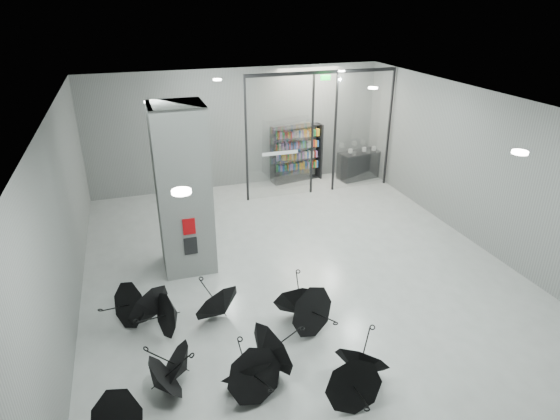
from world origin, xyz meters
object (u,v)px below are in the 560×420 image
object	(u,v)px
shop_counter	(360,165)
umbrella_cluster	(236,348)
column	(183,190)
bookshelf	(297,154)

from	to	relation	value
shop_counter	umbrella_cluster	xyz separation A→B (m)	(-6.51, -7.95, -0.19)
column	umbrella_cluster	world-z (taller)	column
column	bookshelf	bearing A→B (deg)	46.40
shop_counter	umbrella_cluster	world-z (taller)	shop_counter
column	umbrella_cluster	size ratio (longest dim) A/B	0.75
column	shop_counter	size ratio (longest dim) A/B	2.43
shop_counter	bookshelf	bearing A→B (deg)	158.23
column	bookshelf	world-z (taller)	column
bookshelf	umbrella_cluster	xyz separation A→B (m)	(-4.20, -8.43, -0.70)
bookshelf	column	bearing A→B (deg)	-143.55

